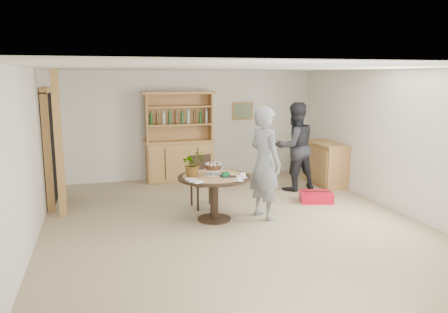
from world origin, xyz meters
TOP-DOWN VIEW (x-y plane):
  - ground at (0.00, 0.00)m, footprint 7.00×7.00m
  - room_shell at (0.00, 0.01)m, footprint 6.04×7.04m
  - doorway at (-2.93, 2.00)m, footprint 0.13×1.10m
  - pine_post at (-2.70, 1.20)m, footprint 0.12×0.12m
  - hutch at (-0.30, 3.24)m, footprint 1.62×0.54m
  - sideboard at (2.74, 2.00)m, footprint 0.54×1.26m
  - dining_table at (-0.25, 0.29)m, footprint 1.20×1.20m
  - dining_chair at (-0.26, 1.12)m, footprint 0.47×0.47m
  - birthday_cake at (-0.25, 0.34)m, footprint 0.30×0.30m
  - flower_vase at (-0.60, 0.34)m, footprint 0.47×0.44m
  - gift_tray at (-0.04, 0.16)m, footprint 0.30×0.20m
  - coffee_cup_a at (0.15, 0.01)m, footprint 0.15×0.15m
  - coffee_cup_b at (0.03, -0.16)m, footprint 0.15×0.15m
  - napkins at (-0.66, -0.03)m, footprint 0.24×0.33m
  - teen_boy at (0.60, 0.19)m, footprint 0.65×0.80m
  - adult_person at (1.87, 1.74)m, footprint 0.97×0.80m
  - red_suitcase at (1.89, 0.76)m, footprint 0.69×0.55m

SIDE VIEW (x-z plane):
  - ground at x=0.00m, z-range 0.00..0.00m
  - red_suitcase at x=1.89m, z-range 0.00..0.21m
  - sideboard at x=2.74m, z-range 0.00..0.94m
  - dining_chair at x=-0.26m, z-range 0.06..1.01m
  - dining_table at x=-0.25m, z-range 0.22..0.98m
  - hutch at x=-0.30m, z-range -0.33..1.71m
  - napkins at x=-0.66m, z-range 0.76..0.79m
  - gift_tray at x=-0.04m, z-range 0.75..0.83m
  - coffee_cup_b at x=0.03m, z-range 0.75..0.84m
  - coffee_cup_a at x=0.15m, z-range 0.76..0.84m
  - birthday_cake at x=-0.25m, z-range 0.78..0.98m
  - adult_person at x=1.87m, z-range 0.00..1.84m
  - teen_boy at x=0.60m, z-range 0.00..1.89m
  - flower_vase at x=-0.60m, z-range 0.76..1.18m
  - doorway at x=-2.93m, z-range 0.02..2.20m
  - pine_post at x=-2.70m, z-range 0.00..2.50m
  - room_shell at x=0.00m, z-range 0.48..3.00m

